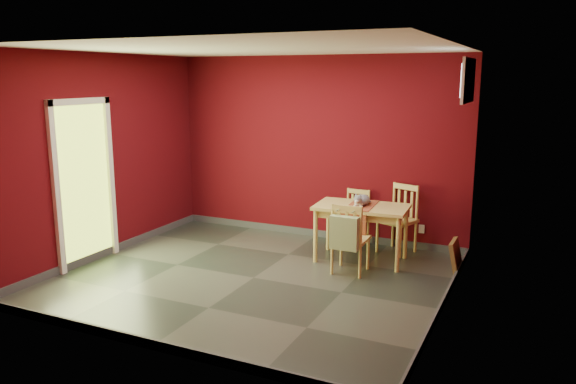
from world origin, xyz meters
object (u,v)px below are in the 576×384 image
at_px(tote_bag, 344,233).
at_px(cat, 362,198).
at_px(chair_far_left, 355,217).
at_px(picture_frame, 456,257).
at_px(dining_table, 362,212).
at_px(chair_near, 350,237).
at_px(chair_far_right, 399,218).

relative_size(tote_bag, cat, 1.21).
bearing_deg(tote_bag, chair_far_left, 103.03).
bearing_deg(picture_frame, dining_table, -179.26).
xyz_separation_m(chair_near, picture_frame, (1.20, 0.54, -0.25)).
distance_m(dining_table, tote_bag, 0.75).
bearing_deg(cat, chair_near, -84.04).
distance_m(chair_near, cat, 0.66).
xyz_separation_m(chair_far_left, picture_frame, (1.51, -0.61, -0.20)).
bearing_deg(picture_frame, tote_bag, -147.58).
relative_size(chair_far_left, chair_near, 0.90).
relative_size(dining_table, chair_far_left, 1.54).
height_order(chair_near, picture_frame, chair_near).
relative_size(chair_far_left, tote_bag, 1.68).
relative_size(chair_near, tote_bag, 1.87).
xyz_separation_m(tote_bag, cat, (-0.03, 0.75, 0.27)).
bearing_deg(dining_table, cat, 118.26).
distance_m(dining_table, cat, 0.19).
bearing_deg(chair_near, chair_far_left, 105.23).
xyz_separation_m(chair_far_right, picture_frame, (0.86, -0.57, -0.27)).
height_order(dining_table, chair_near, chair_near).
relative_size(cat, picture_frame, 0.94).
relative_size(chair_near, picture_frame, 2.13).
xyz_separation_m(dining_table, tote_bag, (0.02, -0.74, -0.08)).
height_order(chair_far_right, cat, cat).
xyz_separation_m(chair_far_left, tote_bag, (0.32, -1.37, 0.16)).
bearing_deg(chair_far_left, picture_frame, -21.85).
xyz_separation_m(dining_table, chair_far_right, (0.36, 0.58, -0.17)).
xyz_separation_m(chair_far_left, chair_far_right, (0.65, -0.04, 0.07)).
xyz_separation_m(chair_far_left, chair_near, (0.31, -1.15, 0.05)).
bearing_deg(chair_near, picture_frame, 24.40).
xyz_separation_m(tote_bag, picture_frame, (1.20, 0.76, -0.36)).
bearing_deg(chair_far_left, chair_far_right, -3.37).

